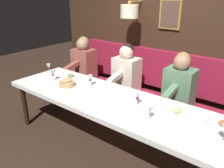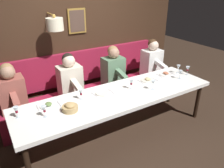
{
  "view_description": "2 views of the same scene",
  "coord_description": "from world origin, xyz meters",
  "px_view_note": "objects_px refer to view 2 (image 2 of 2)",
  "views": [
    {
      "loc": [
        -2.02,
        -1.54,
        1.97
      ],
      "look_at": [
        0.05,
        0.09,
        0.92
      ],
      "focal_mm": 36.84,
      "sensor_mm": 36.0,
      "label": 1
    },
    {
      "loc": [
        -2.52,
        1.67,
        2.33
      ],
      "look_at": [
        0.05,
        0.09,
        0.92
      ],
      "focal_mm": 35.17,
      "sensor_mm": 36.0,
      "label": 2
    }
  ],
  "objects_px": {
    "wine_glass_4": "(81,93)",
    "wine_glass_7": "(44,109)",
    "wine_glass_5": "(188,69)",
    "diner_nearest": "(152,59)",
    "wine_glass_0": "(153,83)",
    "dining_table": "(119,97)",
    "wine_glass_3": "(178,67)",
    "diner_near": "(113,67)",
    "diner_middle": "(70,77)",
    "bread_bowl": "(70,107)",
    "wine_glass_2": "(131,82)",
    "wine_glass_6": "(180,73)",
    "wine_glass_1": "(16,110)",
    "diner_far": "(11,90)"
  },
  "relations": [
    {
      "from": "wine_glass_4",
      "to": "wine_glass_7",
      "type": "relative_size",
      "value": 1.0
    },
    {
      "from": "wine_glass_5",
      "to": "diner_nearest",
      "type": "bearing_deg",
      "value": 6.2
    },
    {
      "from": "diner_nearest",
      "to": "wine_glass_0",
      "type": "xyz_separation_m",
      "value": [
        -1.03,
        0.87,
        0.04
      ]
    },
    {
      "from": "dining_table",
      "to": "wine_glass_3",
      "type": "relative_size",
      "value": 19.57
    },
    {
      "from": "dining_table",
      "to": "diner_near",
      "type": "bearing_deg",
      "value": -26.94
    },
    {
      "from": "diner_nearest",
      "to": "diner_middle",
      "type": "height_order",
      "value": "same"
    },
    {
      "from": "wine_glass_5",
      "to": "bread_bowl",
      "type": "distance_m",
      "value": 2.35
    },
    {
      "from": "dining_table",
      "to": "wine_glass_2",
      "type": "height_order",
      "value": "wine_glass_2"
    },
    {
      "from": "wine_glass_5",
      "to": "wine_glass_6",
      "type": "distance_m",
      "value": 0.27
    },
    {
      "from": "dining_table",
      "to": "wine_glass_5",
      "type": "relative_size",
      "value": 19.57
    },
    {
      "from": "wine_glass_7",
      "to": "wine_glass_3",
      "type": "bearing_deg",
      "value": -86.35
    },
    {
      "from": "wine_glass_2",
      "to": "diner_near",
      "type": "bearing_deg",
      "value": -11.64
    },
    {
      "from": "dining_table",
      "to": "diner_middle",
      "type": "bearing_deg",
      "value": 27.12
    },
    {
      "from": "wine_glass_6",
      "to": "wine_glass_1",
      "type": "bearing_deg",
      "value": 85.72
    },
    {
      "from": "diner_nearest",
      "to": "wine_glass_4",
      "type": "height_order",
      "value": "diner_nearest"
    },
    {
      "from": "wine_glass_1",
      "to": "wine_glass_6",
      "type": "relative_size",
      "value": 1.0
    },
    {
      "from": "diner_nearest",
      "to": "bread_bowl",
      "type": "bearing_deg",
      "value": 112.45
    },
    {
      "from": "diner_far",
      "to": "wine_glass_5",
      "type": "xyz_separation_m",
      "value": [
        -0.89,
        -2.94,
        0.04
      ]
    },
    {
      "from": "diner_far",
      "to": "wine_glass_6",
      "type": "height_order",
      "value": "diner_far"
    },
    {
      "from": "diner_middle",
      "to": "bread_bowl",
      "type": "distance_m",
      "value": 1.0
    },
    {
      "from": "diner_near",
      "to": "wine_glass_7",
      "type": "bearing_deg",
      "value": 119.51
    },
    {
      "from": "wine_glass_3",
      "to": "bread_bowl",
      "type": "distance_m",
      "value": 2.27
    },
    {
      "from": "diner_near",
      "to": "wine_glass_1",
      "type": "height_order",
      "value": "diner_near"
    },
    {
      "from": "wine_glass_1",
      "to": "wine_glass_2",
      "type": "relative_size",
      "value": 1.0
    },
    {
      "from": "diner_nearest",
      "to": "bread_bowl",
      "type": "xyz_separation_m",
      "value": [
        -0.93,
        2.25,
        -0.03
      ]
    },
    {
      "from": "diner_nearest",
      "to": "wine_glass_3",
      "type": "xyz_separation_m",
      "value": [
        -0.74,
        -0.01,
        0.04
      ]
    },
    {
      "from": "dining_table",
      "to": "diner_nearest",
      "type": "relative_size",
      "value": 4.06
    },
    {
      "from": "wine_glass_6",
      "to": "wine_glass_7",
      "type": "xyz_separation_m",
      "value": [
        0.04,
        2.42,
        -0.0
      ]
    },
    {
      "from": "wine_glass_2",
      "to": "wine_glass_4",
      "type": "distance_m",
      "value": 0.85
    },
    {
      "from": "diner_nearest",
      "to": "diner_middle",
      "type": "bearing_deg",
      "value": 90.0
    },
    {
      "from": "wine_glass_4",
      "to": "bread_bowl",
      "type": "xyz_separation_m",
      "value": [
        -0.21,
        0.26,
        -0.07
      ]
    },
    {
      "from": "wine_glass_2",
      "to": "bread_bowl",
      "type": "distance_m",
      "value": 1.11
    },
    {
      "from": "wine_glass_0",
      "to": "wine_glass_6",
      "type": "relative_size",
      "value": 1.0
    },
    {
      "from": "wine_glass_2",
      "to": "dining_table",
      "type": "bearing_deg",
      "value": 101.51
    },
    {
      "from": "dining_table",
      "to": "wine_glass_1",
      "type": "bearing_deg",
      "value": 84.68
    },
    {
      "from": "wine_glass_7",
      "to": "wine_glass_5",
      "type": "bearing_deg",
      "value": -89.56
    },
    {
      "from": "diner_middle",
      "to": "wine_glass_1",
      "type": "height_order",
      "value": "diner_middle"
    },
    {
      "from": "diner_middle",
      "to": "wine_glass_7",
      "type": "xyz_separation_m",
      "value": [
        -0.91,
        0.7,
        0.04
      ]
    },
    {
      "from": "diner_far",
      "to": "diner_middle",
      "type": "bearing_deg",
      "value": -90.0
    },
    {
      "from": "diner_middle",
      "to": "wine_glass_0",
      "type": "xyz_separation_m",
      "value": [
        -1.03,
        -1.01,
        0.04
      ]
    },
    {
      "from": "wine_glass_5",
      "to": "diner_near",
      "type": "bearing_deg",
      "value": 50.67
    },
    {
      "from": "diner_nearest",
      "to": "wine_glass_7",
      "type": "bearing_deg",
      "value": 109.31
    },
    {
      "from": "diner_middle",
      "to": "bread_bowl",
      "type": "relative_size",
      "value": 3.6
    },
    {
      "from": "dining_table",
      "to": "wine_glass_5",
      "type": "bearing_deg",
      "value": -90.19
    },
    {
      "from": "wine_glass_2",
      "to": "wine_glass_7",
      "type": "xyz_separation_m",
      "value": [
        -0.08,
        1.43,
        0.0
      ]
    },
    {
      "from": "wine_glass_2",
      "to": "wine_glass_7",
      "type": "bearing_deg",
      "value": 93.29
    },
    {
      "from": "dining_table",
      "to": "diner_middle",
      "type": "distance_m",
      "value": 1.0
    },
    {
      "from": "diner_near",
      "to": "wine_glass_0",
      "type": "relative_size",
      "value": 4.82
    },
    {
      "from": "diner_near",
      "to": "wine_glass_6",
      "type": "bearing_deg",
      "value": -139.25
    },
    {
      "from": "dining_table",
      "to": "wine_glass_3",
      "type": "bearing_deg",
      "value": -84.45
    }
  ]
}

